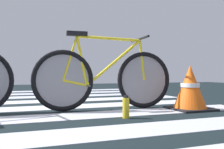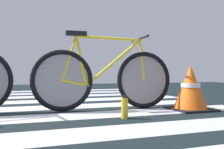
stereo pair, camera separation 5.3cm
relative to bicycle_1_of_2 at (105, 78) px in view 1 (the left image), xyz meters
name	(u,v)px [view 1 (the left image)]	position (x,y,z in m)	size (l,w,h in m)	color
ground	(18,110)	(-1.00, 0.37, -0.40)	(18.00, 14.00, 0.02)	black
crosswalk_markings	(20,109)	(-0.98, 0.41, -0.38)	(5.41, 6.52, 0.00)	silver
bicycle_1_of_2	(105,78)	(0.00, 0.00, 0.00)	(1.74, 0.52, 0.93)	black
water_bottle	(126,107)	(0.01, -0.62, -0.28)	(0.07, 0.07, 0.22)	gold
traffic_cone	(190,88)	(0.97, -0.36, -0.13)	(0.47, 0.47, 0.54)	black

